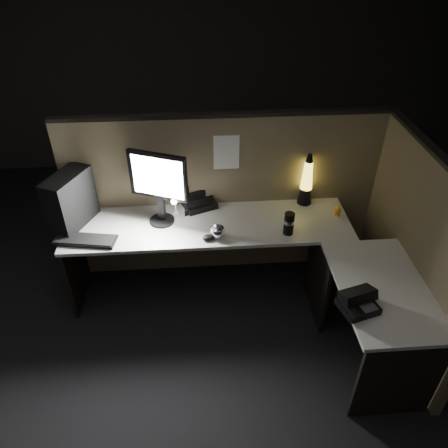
{
  "coord_description": "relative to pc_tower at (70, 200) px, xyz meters",
  "views": [
    {
      "loc": [
        -0.23,
        -2.24,
        2.83
      ],
      "look_at": [
        -0.04,
        0.35,
        0.91
      ],
      "focal_mm": 35.0,
      "sensor_mm": 36.0,
      "label": 1
    }
  ],
  "objects": [
    {
      "name": "desk",
      "position": [
        1.4,
        -0.44,
        -0.37
      ],
      "size": [
        2.6,
        1.6,
        0.73
      ],
      "color": "#B5B2AA",
      "rests_on": "ground"
    },
    {
      "name": "room_shell",
      "position": [
        1.22,
        -0.69,
        0.67
      ],
      "size": [
        6.0,
        6.0,
        6.0
      ],
      "color": "silver",
      "rests_on": "ground"
    },
    {
      "name": "mouse",
      "position": [
        1.06,
        -0.3,
        -0.2
      ],
      "size": [
        0.11,
        0.09,
        0.04
      ],
      "primitive_type": "ellipsoid",
      "rotation": [
        0.0,
        0.0,
        0.2
      ],
      "color": "black",
      "rests_on": "desk"
    },
    {
      "name": "partition_right",
      "position": [
        2.55,
        -0.59,
        -0.2
      ],
      "size": [
        0.06,
        1.66,
        1.5
      ],
      "primitive_type": "cube",
      "color": "brown",
      "rests_on": "ground"
    },
    {
      "name": "figurine",
      "position": [
        2.14,
        -0.05,
        -0.17
      ],
      "size": [
        0.06,
        0.06,
        0.06
      ],
      "primitive_type": "sphere",
      "color": "#FFA028",
      "rests_on": "desk"
    },
    {
      "name": "travel_mug",
      "position": [
        1.69,
        -0.26,
        -0.13
      ],
      "size": [
        0.08,
        0.08,
        0.19
      ],
      "primitive_type": "cylinder",
      "color": "black",
      "rests_on": "desk"
    },
    {
      "name": "organizer",
      "position": [
        1.0,
        0.18,
        -0.18
      ],
      "size": [
        0.33,
        0.31,
        0.2
      ],
      "rotation": [
        0.0,
        0.0,
        0.39
      ],
      "color": "black",
      "rests_on": "desk"
    },
    {
      "name": "clip_lamp",
      "position": [
        0.81,
        -0.01,
        -0.08
      ],
      "size": [
        0.05,
        0.19,
        0.24
      ],
      "color": "white",
      "rests_on": "desk"
    },
    {
      "name": "partition_back",
      "position": [
        1.22,
        0.24,
        -0.2
      ],
      "size": [
        2.66,
        0.06,
        1.5
      ],
      "primitive_type": "cube",
      "color": "brown",
      "rests_on": "ground"
    },
    {
      "name": "pinned_paper",
      "position": [
        1.24,
        0.2,
        0.26
      ],
      "size": [
        0.21,
        0.0,
        0.3
      ],
      "primitive_type": "cube",
      "color": "white",
      "rests_on": "partition_back"
    },
    {
      "name": "monitor",
      "position": [
        0.7,
        -0.02,
        0.15
      ],
      "size": [
        0.45,
        0.22,
        0.61
      ],
      "rotation": [
        0.0,
        0.0,
        -0.39
      ],
      "color": "black",
      "rests_on": "desk"
    },
    {
      "name": "pc_tower",
      "position": [
        0.0,
        0.0,
        0.0
      ],
      "size": [
        0.35,
        0.46,
        0.44
      ],
      "primitive_type": "cube",
      "rotation": [
        0.0,
        0.0,
        -0.43
      ],
      "color": "black",
      "rests_on": "desk"
    },
    {
      "name": "steel_mug",
      "position": [
        1.13,
        -0.27,
        -0.17
      ],
      "size": [
        0.12,
        0.12,
        0.09
      ],
      "primitive_type": "imported",
      "rotation": [
        0.0,
        0.0,
        -0.02
      ],
      "color": "silver",
      "rests_on": "desk"
    },
    {
      "name": "desk_phone",
      "position": [
        1.98,
        -1.06,
        -0.17
      ],
      "size": [
        0.27,
        0.27,
        0.14
      ],
      "rotation": [
        0.0,
        0.0,
        0.28
      ],
      "color": "black",
      "rests_on": "desk"
    },
    {
      "name": "keyboard",
      "position": [
        0.12,
        -0.25,
        -0.21
      ],
      "size": [
        0.5,
        0.24,
        0.02
      ],
      "primitive_type": "cube",
      "rotation": [
        0.0,
        0.0,
        -0.17
      ],
      "color": "black",
      "rests_on": "desk"
    },
    {
      "name": "lava_lamp",
      "position": [
        1.91,
        0.16,
        -0.03
      ],
      "size": [
        0.12,
        0.12,
        0.46
      ],
      "color": "black",
      "rests_on": "desk"
    },
    {
      "name": "floor",
      "position": [
        1.22,
        -0.69,
        -0.95
      ],
      "size": [
        6.0,
        6.0,
        0.0
      ],
      "primitive_type": "plane",
      "color": "black",
      "rests_on": "ground"
    }
  ]
}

